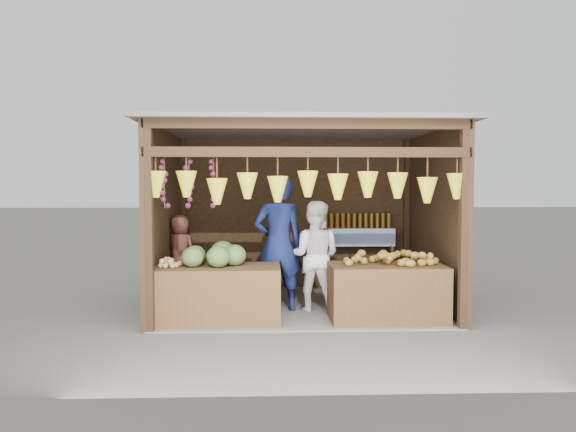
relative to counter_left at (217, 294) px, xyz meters
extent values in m
plane|color=#514F49|center=(1.16, 0.96, -0.37)|extent=(80.00, 80.00, 0.00)
cube|color=slate|center=(1.16, 0.96, -0.36)|extent=(4.00, 3.00, 0.02)
cube|color=black|center=(1.16, 2.46, 0.93)|extent=(4.00, 0.06, 2.60)
cube|color=black|center=(-0.84, 0.96, 0.93)|extent=(0.06, 3.00, 2.60)
cube|color=black|center=(3.16, 0.96, 0.93)|extent=(0.06, 3.00, 2.60)
cube|color=#605B54|center=(1.16, 0.96, 2.26)|extent=(4.30, 3.30, 0.06)
cube|color=black|center=(-0.78, -0.48, 0.93)|extent=(0.11, 0.11, 2.60)
cube|color=black|center=(3.10, -0.48, 0.93)|extent=(0.11, 0.11, 2.60)
cube|color=black|center=(-0.78, 2.40, 0.93)|extent=(0.11, 0.11, 2.60)
cube|color=black|center=(3.10, 2.40, 0.93)|extent=(0.11, 0.11, 2.60)
cube|color=black|center=(1.16, -0.48, 1.83)|extent=(4.00, 0.12, 0.12)
cube|color=black|center=(1.16, -0.48, 2.17)|extent=(4.00, 0.12, 0.12)
cube|color=#382314|center=(2.21, 2.26, 0.68)|extent=(1.25, 0.30, 0.05)
cube|color=#382314|center=(1.63, 2.26, 0.15)|extent=(0.05, 0.28, 1.05)
cube|color=#382314|center=(2.80, 2.26, 0.15)|extent=(0.05, 0.28, 1.05)
cube|color=blue|center=(2.21, 2.10, 0.55)|extent=(1.25, 0.02, 0.30)
cube|color=#4C3119|center=(0.00, 0.00, 0.00)|extent=(1.66, 0.85, 0.74)
cube|color=#4A2C18|center=(2.24, 0.00, 0.00)|extent=(1.50, 0.85, 0.75)
cube|color=black|center=(-0.65, 1.20, -0.24)|extent=(0.28, 0.28, 0.27)
imported|color=#141D4B|center=(0.82, 0.61, 0.60)|extent=(0.77, 0.57, 1.94)
imported|color=white|center=(1.34, 0.64, 0.42)|extent=(0.90, 0.78, 1.58)
imported|color=brown|center=(-0.65, 1.20, 0.44)|extent=(0.64, 0.56, 1.09)
camera|label=1|loc=(0.66, -7.30, 1.41)|focal=35.00mm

